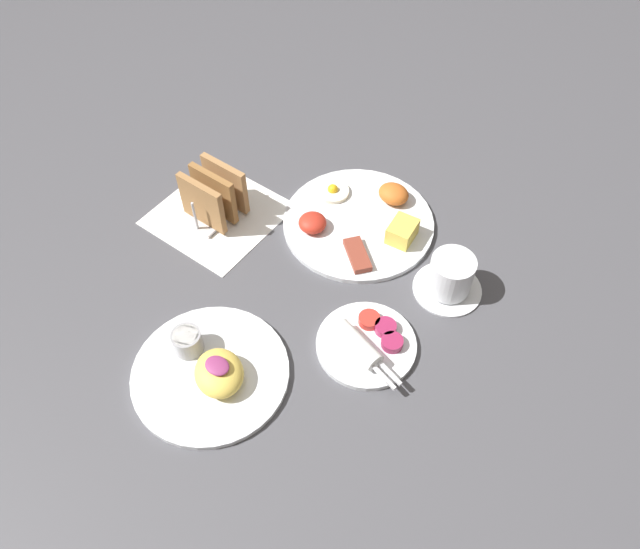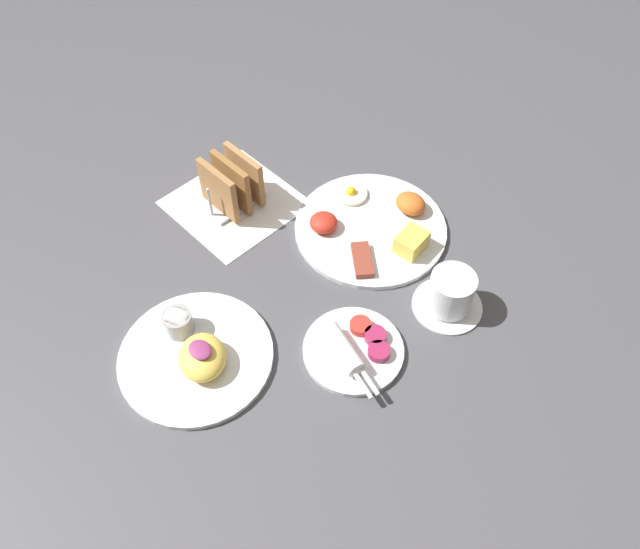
% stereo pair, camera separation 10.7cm
% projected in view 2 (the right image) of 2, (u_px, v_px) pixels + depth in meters
% --- Properties ---
extents(ground_plane, '(3.00, 3.00, 0.00)m').
position_uv_depth(ground_plane, '(268.00, 275.00, 1.11)').
color(ground_plane, '#47474C').
extents(napkin_flat, '(0.22, 0.22, 0.00)m').
position_uv_depth(napkin_flat, '(235.00, 203.00, 1.21)').
color(napkin_flat, white).
rests_on(napkin_flat, ground_plane).
extents(plate_breakfast, '(0.28, 0.28, 0.05)m').
position_uv_depth(plate_breakfast, '(373.00, 226.00, 1.17)').
color(plate_breakfast, white).
rests_on(plate_breakfast, ground_plane).
extents(plate_condiments, '(0.17, 0.16, 0.04)m').
position_uv_depth(plate_condiments, '(353.00, 349.00, 1.00)').
color(plate_condiments, white).
rests_on(plate_condiments, ground_plane).
extents(plate_foreground, '(0.25, 0.25, 0.06)m').
position_uv_depth(plate_foreground, '(196.00, 353.00, 0.99)').
color(plate_foreground, white).
rests_on(plate_foreground, ground_plane).
extents(toast_rack, '(0.10, 0.12, 0.10)m').
position_uv_depth(toast_rack, '(232.00, 184.00, 1.18)').
color(toast_rack, '#B7B7BC').
rests_on(toast_rack, ground_plane).
extents(coffee_cup, '(0.12, 0.12, 0.08)m').
position_uv_depth(coffee_cup, '(450.00, 294.00, 1.04)').
color(coffee_cup, white).
rests_on(coffee_cup, ground_plane).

